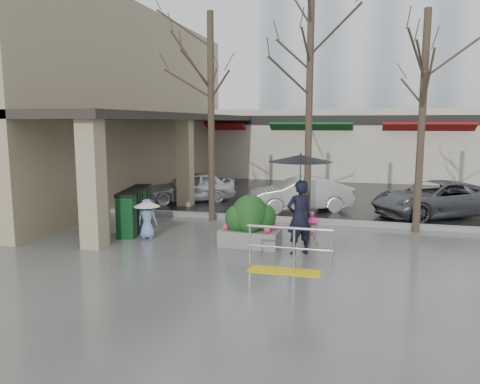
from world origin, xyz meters
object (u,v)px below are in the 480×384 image
at_px(car_a, 190,187).
at_px(car_c, 436,199).
at_px(handrail, 287,255).
at_px(planter, 250,222).
at_px(tree_midwest, 310,58).
at_px(child_blue, 147,214).
at_px(news_boxes, 135,210).
at_px(woman, 300,192).
at_px(child_pink, 310,225).
at_px(tree_west, 211,66).
at_px(car_b, 300,194).
at_px(tree_mideast, 425,67).

distance_m(car_a, car_c, 9.47).
height_order(handrail, planter, planter).
bearing_deg(tree_midwest, child_blue, -146.15).
bearing_deg(news_boxes, handrail, -40.45).
xyz_separation_m(tree_midwest, car_c, (4.18, 2.65, -4.60)).
relative_size(woman, child_blue, 2.23).
height_order(handrail, child_pink, handrail).
distance_m(tree_west, woman, 5.90).
xyz_separation_m(tree_midwest, child_pink, (0.37, -2.24, -4.70)).
xyz_separation_m(tree_west, planter, (2.04, -2.87, -4.42)).
bearing_deg(car_b, child_pink, -12.98).
xyz_separation_m(tree_midwest, planter, (-1.16, -2.87, -4.57)).
distance_m(tree_mideast, car_c, 5.07).
relative_size(tree_west, child_blue, 5.92).
bearing_deg(child_blue, tree_midwest, -149.98).
relative_size(child_pink, planter, 0.56).
bearing_deg(car_c, tree_midwest, -87.78).
bearing_deg(child_pink, tree_west, -50.32).
xyz_separation_m(handrail, tree_midwest, (-0.16, 4.80, 4.86)).
distance_m(handrail, news_boxes, 5.85).
height_order(tree_midwest, woman, tree_midwest).
bearing_deg(car_a, tree_midwest, 25.28).
distance_m(woman, car_b, 5.93).
distance_m(woman, planter, 1.71).
bearing_deg(tree_midwest, tree_west, -180.00).
bearing_deg(tree_west, handrail, -55.01).
bearing_deg(tree_mideast, woman, -133.05).
bearing_deg(car_a, child_blue, -22.70).
relative_size(child_pink, news_boxes, 0.38).
relative_size(tree_west, woman, 2.66).
distance_m(woman, child_pink, 1.51).
bearing_deg(tree_west, car_b, 43.50).
bearing_deg(tree_mideast, car_a, 158.86).
height_order(tree_mideast, child_pink, tree_mideast).
height_order(child_blue, news_boxes, news_boxes).
distance_m(tree_midwest, news_boxes, 7.08).
distance_m(tree_west, car_a, 5.92).
bearing_deg(child_pink, handrail, 67.24).
xyz_separation_m(handrail, child_pink, (0.21, 2.56, 0.16)).
bearing_deg(tree_west, news_boxes, -131.21).
relative_size(planter, car_b, 0.42).
height_order(tree_west, tree_mideast, tree_west).
relative_size(tree_west, tree_mideast, 1.05).
xyz_separation_m(tree_mideast, planter, (-4.46, -2.87, -4.20)).
distance_m(handrail, car_b, 7.34).
xyz_separation_m(tree_mideast, news_boxes, (-8.29, -2.04, -4.21)).
height_order(handrail, car_b, car_b).
xyz_separation_m(tree_midwest, car_b, (-0.57, 2.50, -4.60)).
bearing_deg(handrail, news_boxes, 151.86).
distance_m(woman, car_c, 7.22).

